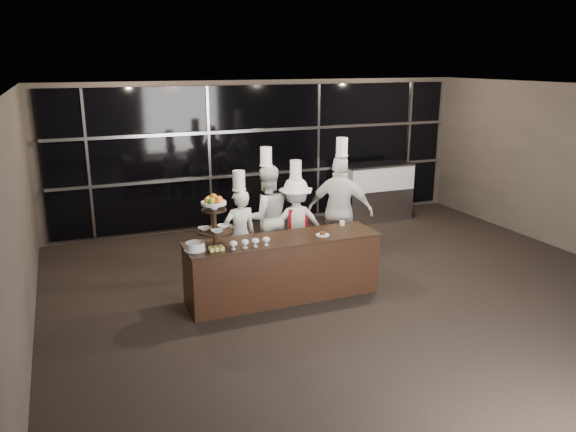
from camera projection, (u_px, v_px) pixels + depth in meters
name	position (u px, v px, depth m)	size (l,w,h in m)	color
room	(395.00, 211.00, 7.27)	(10.00, 10.00, 10.00)	black
window_wall	(265.00, 154.00, 11.67)	(8.60, 0.10, 2.80)	black
buffet_counter	(283.00, 268.00, 8.16)	(2.84, 0.74, 0.92)	black
display_stand	(214.00, 217.00, 7.57)	(0.48, 0.48, 0.74)	black
compotes	(250.00, 242.00, 7.62)	(0.58, 0.11, 0.12)	silver
layer_cake	(195.00, 246.00, 7.52)	(0.30, 0.30, 0.11)	white
pastry_squares	(216.00, 248.00, 7.51)	(0.19, 0.13, 0.05)	#D5C868
small_plate	(323.00, 234.00, 8.16)	(0.20, 0.20, 0.05)	white
chef_cup	(342.00, 223.00, 8.65)	(0.08, 0.08, 0.07)	white
display_case	(376.00, 189.00, 12.17)	(1.52, 0.66, 1.24)	#A5A5AA
chef_a	(240.00, 233.00, 8.81)	(0.56, 0.40, 1.76)	silver
chef_b	(267.00, 217.00, 9.29)	(0.86, 0.68, 2.04)	silver
chef_c	(295.00, 223.00, 9.32)	(1.06, 0.70, 1.83)	white
chef_d	(340.00, 210.00, 9.41)	(1.16, 1.02, 2.17)	white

